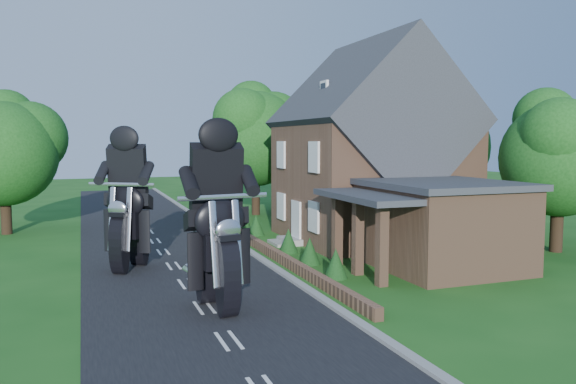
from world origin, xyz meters
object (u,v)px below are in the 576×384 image
object	(u,v)px
house	(370,154)
motorcycle_follow	(130,249)
annex	(439,223)
motorcycle_lead	(218,282)
garden_wall	(261,246)

from	to	relation	value
house	motorcycle_follow	distance (m)	13.04
annex	motorcycle_lead	xyz separation A→B (m)	(-9.53, -2.60, -0.92)
motorcycle_lead	garden_wall	bearing A→B (deg)	-123.99
annex	motorcycle_follow	xyz separation A→B (m)	(-11.56, 3.72, -0.93)
annex	house	bearing A→B (deg)	84.76
garden_wall	motorcycle_lead	distance (m)	9.31
garden_wall	motorcycle_follow	bearing A→B (deg)	-160.88
garden_wall	motorcycle_lead	bearing A→B (deg)	-115.28
annex	garden_wall	bearing A→B (deg)	133.84
motorcycle_follow	annex	bearing A→B (deg)	-165.57
motorcycle_lead	motorcycle_follow	xyz separation A→B (m)	(-2.02, 6.32, -0.01)
motorcycle_lead	house	bearing A→B (deg)	-145.94
annex	motorcycle_follow	world-z (taller)	annex
garden_wall	house	distance (m)	7.52
garden_wall	annex	distance (m)	8.19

